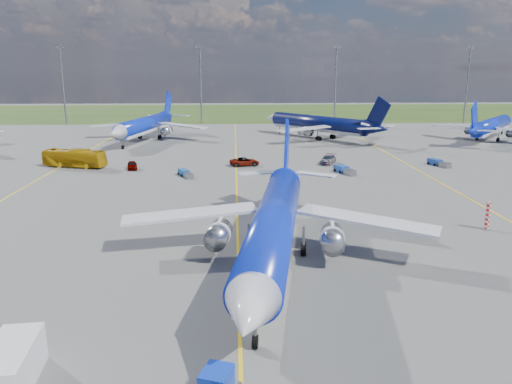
{
  "coord_description": "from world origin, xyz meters",
  "views": [
    {
      "loc": [
        -0.21,
        -40.57,
        16.43
      ],
      "look_at": [
        1.94,
        9.14,
        4.0
      ],
      "focal_mm": 35.0,
      "sensor_mm": 36.0,
      "label": 1
    }
  ],
  "objects_px": {
    "warning_post": "(488,216)",
    "service_van": "(11,367)",
    "service_car_c": "(328,159)",
    "uld_container": "(216,382)",
    "service_car_b": "(245,162)",
    "baggage_tug_w": "(344,170)",
    "bg_jet_nnw": "(146,140)",
    "bg_jet_n": "(317,139)",
    "baggage_tug_c": "(185,174)",
    "main_airliner": "(274,264)",
    "service_car_a": "(132,165)",
    "apron_bus": "(74,158)",
    "baggage_tug_e": "(438,163)",
    "bg_jet_ne": "(490,140)"
  },
  "relations": [
    {
      "from": "warning_post",
      "to": "service_van",
      "type": "xyz_separation_m",
      "value": [
        -38.11,
        -24.79,
        -0.37
      ]
    },
    {
      "from": "service_car_c",
      "to": "uld_container",
      "type": "bearing_deg",
      "value": -82.4
    },
    {
      "from": "service_car_b",
      "to": "baggage_tug_w",
      "type": "relative_size",
      "value": 1.05
    },
    {
      "from": "bg_jet_nnw",
      "to": "service_car_b",
      "type": "xyz_separation_m",
      "value": [
        22.36,
        -31.94,
        0.71
      ]
    },
    {
      "from": "warning_post",
      "to": "uld_container",
      "type": "xyz_separation_m",
      "value": [
        -27.27,
        -26.01,
        -0.8
      ]
    },
    {
      "from": "bg_jet_n",
      "to": "service_car_c",
      "type": "relative_size",
      "value": 7.6
    },
    {
      "from": "service_car_c",
      "to": "baggage_tug_c",
      "type": "distance_m",
      "value": 25.99
    },
    {
      "from": "warning_post",
      "to": "main_airliner",
      "type": "xyz_separation_m",
      "value": [
        -22.96,
        -8.58,
        -1.5
      ]
    },
    {
      "from": "uld_container",
      "to": "service_car_a",
      "type": "bearing_deg",
      "value": 124.43
    },
    {
      "from": "main_airliner",
      "to": "service_van",
      "type": "height_order",
      "value": "main_airliner"
    },
    {
      "from": "bg_jet_nnw",
      "to": "warning_post",
      "type": "bearing_deg",
      "value": -44.14
    },
    {
      "from": "main_airliner",
      "to": "apron_bus",
      "type": "xyz_separation_m",
      "value": [
        -30.45,
        44.55,
        1.53
      ]
    },
    {
      "from": "main_airliner",
      "to": "baggage_tug_w",
      "type": "xyz_separation_m",
      "value": [
        14.24,
        37.57,
        0.5
      ]
    },
    {
      "from": "service_car_b",
      "to": "uld_container",
      "type": "bearing_deg",
      "value": 164.03
    },
    {
      "from": "service_car_c",
      "to": "warning_post",
      "type": "bearing_deg",
      "value": -52.23
    },
    {
      "from": "baggage_tug_e",
      "to": "uld_container",
      "type": "bearing_deg",
      "value": -141.51
    },
    {
      "from": "service_car_b",
      "to": "baggage_tug_w",
      "type": "xyz_separation_m",
      "value": [
        15.78,
        -6.94,
        -0.21
      ]
    },
    {
      "from": "service_van",
      "to": "apron_bus",
      "type": "xyz_separation_m",
      "value": [
        -15.3,
        60.77,
        0.4
      ]
    },
    {
      "from": "warning_post",
      "to": "service_car_b",
      "type": "distance_m",
      "value": 43.5
    },
    {
      "from": "service_car_a",
      "to": "baggage_tug_c",
      "type": "height_order",
      "value": "service_car_a"
    },
    {
      "from": "bg_jet_nnw",
      "to": "service_car_b",
      "type": "bearing_deg",
      "value": -43.77
    },
    {
      "from": "service_van",
      "to": "baggage_tug_w",
      "type": "height_order",
      "value": "service_van"
    },
    {
      "from": "uld_container",
      "to": "service_car_b",
      "type": "bearing_deg",
      "value": 106.86
    },
    {
      "from": "baggage_tug_w",
      "to": "baggage_tug_e",
      "type": "xyz_separation_m",
      "value": [
        17.49,
        5.35,
        -0.01
      ]
    },
    {
      "from": "bg_jet_nnw",
      "to": "apron_bus",
      "type": "relative_size",
      "value": 3.58
    },
    {
      "from": "main_airliner",
      "to": "baggage_tug_c",
      "type": "bearing_deg",
      "value": 116.11
    },
    {
      "from": "service_car_b",
      "to": "baggage_tug_w",
      "type": "distance_m",
      "value": 17.24
    },
    {
      "from": "warning_post",
      "to": "main_airliner",
      "type": "bearing_deg",
      "value": -159.52
    },
    {
      "from": "baggage_tug_w",
      "to": "service_van",
      "type": "bearing_deg",
      "value": -139.56
    },
    {
      "from": "baggage_tug_w",
      "to": "baggage_tug_c",
      "type": "distance_m",
      "value": 25.23
    },
    {
      "from": "warning_post",
      "to": "baggage_tug_w",
      "type": "height_order",
      "value": "warning_post"
    },
    {
      "from": "service_van",
      "to": "service_car_c",
      "type": "bearing_deg",
      "value": 60.14
    },
    {
      "from": "bg_jet_nnw",
      "to": "bg_jet_n",
      "type": "height_order",
      "value": "bg_jet_n"
    },
    {
      "from": "bg_jet_n",
      "to": "service_van",
      "type": "xyz_separation_m",
      "value": [
        -31.63,
        -93.83,
        1.13
      ]
    },
    {
      "from": "service_van",
      "to": "baggage_tug_w",
      "type": "bearing_deg",
      "value": 56.03
    },
    {
      "from": "bg_jet_n",
      "to": "main_airliner",
      "type": "bearing_deg",
      "value": 40.25
    },
    {
      "from": "bg_jet_ne",
      "to": "uld_container",
      "type": "xyz_separation_m",
      "value": [
        -60.97,
        -91.4,
        0.7
      ]
    },
    {
      "from": "service_car_b",
      "to": "service_car_c",
      "type": "bearing_deg",
      "value": -98.32
    },
    {
      "from": "service_car_a",
      "to": "baggage_tug_w",
      "type": "xyz_separation_m",
      "value": [
        34.58,
        -4.8,
        -0.17
      ]
    },
    {
      "from": "bg_jet_nnw",
      "to": "baggage_tug_c",
      "type": "relative_size",
      "value": 9.0
    },
    {
      "from": "service_car_a",
      "to": "service_car_c",
      "type": "distance_m",
      "value": 33.7
    },
    {
      "from": "service_car_b",
      "to": "apron_bus",
      "type": "bearing_deg",
      "value": 76.52
    },
    {
      "from": "service_van",
      "to": "bg_jet_n",
      "type": "bearing_deg",
      "value": 66.06
    },
    {
      "from": "bg_jet_ne",
      "to": "baggage_tug_e",
      "type": "distance_m",
      "value": 39.81
    },
    {
      "from": "service_van",
      "to": "apron_bus",
      "type": "distance_m",
      "value": 62.67
    },
    {
      "from": "bg_jet_nnw",
      "to": "apron_bus",
      "type": "distance_m",
      "value": 32.6
    },
    {
      "from": "uld_container",
      "to": "baggage_tug_c",
      "type": "distance_m",
      "value": 54.02
    },
    {
      "from": "service_car_c",
      "to": "service_car_a",
      "type": "bearing_deg",
      "value": -151.06
    },
    {
      "from": "apron_bus",
      "to": "service_car_b",
      "type": "xyz_separation_m",
      "value": [
        28.91,
        -0.04,
        -0.82
      ]
    },
    {
      "from": "baggage_tug_c",
      "to": "service_car_c",
      "type": "bearing_deg",
      "value": -2.03
    }
  ]
}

